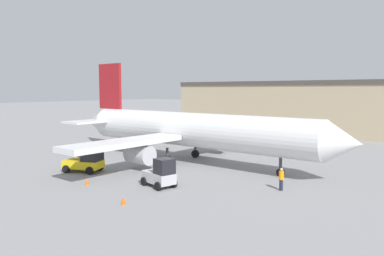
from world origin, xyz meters
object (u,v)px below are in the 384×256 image
(safety_cone_near, at_px, (87,181))
(safety_cone_far, at_px, (123,200))
(ground_crew_worker, at_px, (281,178))
(baggage_tug, at_px, (161,174))
(airplane, at_px, (186,130))
(belt_loader_truck, at_px, (86,161))

(safety_cone_near, height_order, safety_cone_far, same)
(safety_cone_far, bearing_deg, ground_crew_worker, 54.81)
(baggage_tug, bearing_deg, airplane, 131.09)
(safety_cone_far, bearing_deg, airplane, 113.33)
(airplane, bearing_deg, safety_cone_far, -65.45)
(ground_crew_worker, relative_size, safety_cone_near, 3.21)
(airplane, xyz_separation_m, safety_cone_near, (-0.07, -12.78, -3.20))
(baggage_tug, distance_m, belt_loader_truck, 9.38)
(safety_cone_near, bearing_deg, safety_cone_far, -15.19)
(ground_crew_worker, relative_size, baggage_tug, 0.56)
(airplane, relative_size, ground_crew_worker, 20.01)
(belt_loader_truck, distance_m, safety_cone_near, 5.12)
(airplane, height_order, safety_cone_far, airplane)
(ground_crew_worker, height_order, safety_cone_near, ground_crew_worker)
(airplane, height_order, baggage_tug, airplane)
(ground_crew_worker, bearing_deg, baggage_tug, 27.67)
(ground_crew_worker, xyz_separation_m, safety_cone_far, (-6.95, -9.85, -0.67))
(ground_crew_worker, height_order, baggage_tug, baggage_tug)
(belt_loader_truck, relative_size, safety_cone_near, 7.21)
(ground_crew_worker, distance_m, safety_cone_far, 12.07)
(belt_loader_truck, height_order, safety_cone_far, belt_loader_truck)
(airplane, height_order, ground_crew_worker, airplane)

